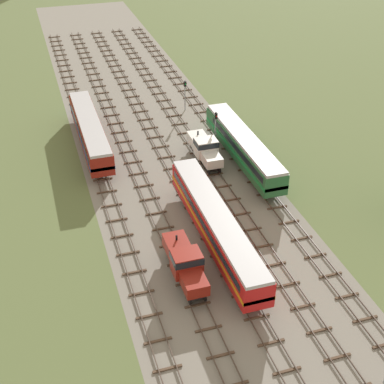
{
  "coord_description": "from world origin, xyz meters",
  "views": [
    {
      "loc": [
        -15.69,
        0.35,
        35.17
      ],
      "look_at": [
        0.0,
        50.33,
        1.5
      ],
      "focal_mm": 51.61,
      "sensor_mm": 36.0,
      "label": 1
    }
  ],
  "objects_px": {
    "shunter_loco_centre_far": "(205,148)",
    "signal_post_nearest": "(216,127)",
    "shunter_loco_left_near": "(185,262)",
    "diesel_railcar_far_left_farther": "(90,130)",
    "signal_post_mid": "(185,91)",
    "passenger_coach_centre_left_mid": "(216,224)",
    "diesel_railcar_centre_right_midfar": "(243,146)"
  },
  "relations": [
    {
      "from": "shunter_loco_centre_far",
      "to": "signal_post_nearest",
      "type": "bearing_deg",
      "value": 46.06
    },
    {
      "from": "shunter_loco_centre_far",
      "to": "diesel_railcar_far_left_farther",
      "type": "height_order",
      "value": "diesel_railcar_far_left_farther"
    },
    {
      "from": "shunter_loco_left_near",
      "to": "shunter_loco_centre_far",
      "type": "xyz_separation_m",
      "value": [
        8.88,
        20.74,
        0.0
      ]
    },
    {
      "from": "signal_post_mid",
      "to": "signal_post_nearest",
      "type": "bearing_deg",
      "value": -90.0
    },
    {
      "from": "diesel_railcar_centre_right_midfar",
      "to": "shunter_loco_centre_far",
      "type": "bearing_deg",
      "value": 156.2
    },
    {
      "from": "passenger_coach_centre_left_mid",
      "to": "signal_post_nearest",
      "type": "bearing_deg",
      "value": 70.72
    },
    {
      "from": "signal_post_mid",
      "to": "diesel_railcar_centre_right_midfar",
      "type": "bearing_deg",
      "value": -82.97
    },
    {
      "from": "passenger_coach_centre_left_mid",
      "to": "signal_post_nearest",
      "type": "height_order",
      "value": "signal_post_nearest"
    },
    {
      "from": "shunter_loco_left_near",
      "to": "diesel_railcar_far_left_farther",
      "type": "bearing_deg",
      "value": 98.72
    },
    {
      "from": "shunter_loco_left_near",
      "to": "signal_post_nearest",
      "type": "bearing_deg",
      "value": 64.27
    },
    {
      "from": "signal_post_nearest",
      "to": "signal_post_mid",
      "type": "height_order",
      "value": "signal_post_nearest"
    },
    {
      "from": "diesel_railcar_far_left_farther",
      "to": "signal_post_nearest",
      "type": "xyz_separation_m",
      "value": [
        15.55,
        -5.91,
        0.99
      ]
    },
    {
      "from": "shunter_loco_centre_far",
      "to": "signal_post_nearest",
      "type": "relative_size",
      "value": 1.49
    },
    {
      "from": "shunter_loco_left_near",
      "to": "diesel_railcar_far_left_farther",
      "type": "relative_size",
      "value": 0.41
    },
    {
      "from": "diesel_railcar_far_left_farther",
      "to": "signal_post_mid",
      "type": "height_order",
      "value": "signal_post_mid"
    },
    {
      "from": "shunter_loco_left_near",
      "to": "diesel_railcar_centre_right_midfar",
      "type": "relative_size",
      "value": 0.41
    },
    {
      "from": "passenger_coach_centre_left_mid",
      "to": "diesel_railcar_centre_right_midfar",
      "type": "xyz_separation_m",
      "value": [
        8.88,
        14.79,
        -0.02
      ]
    },
    {
      "from": "passenger_coach_centre_left_mid",
      "to": "shunter_loco_centre_far",
      "type": "relative_size",
      "value": 2.6
    },
    {
      "from": "shunter_loco_left_near",
      "to": "passenger_coach_centre_left_mid",
      "type": "xyz_separation_m",
      "value": [
        4.44,
        3.99,
        0.6
      ]
    },
    {
      "from": "shunter_loco_left_near",
      "to": "shunter_loco_centre_far",
      "type": "height_order",
      "value": "same"
    },
    {
      "from": "shunter_loco_left_near",
      "to": "passenger_coach_centre_left_mid",
      "type": "bearing_deg",
      "value": 41.93
    },
    {
      "from": "diesel_railcar_centre_right_midfar",
      "to": "signal_post_nearest",
      "type": "height_order",
      "value": "signal_post_nearest"
    },
    {
      "from": "passenger_coach_centre_left_mid",
      "to": "shunter_loco_centre_far",
      "type": "distance_m",
      "value": 17.34
    },
    {
      "from": "shunter_loco_left_near",
      "to": "signal_post_mid",
      "type": "xyz_separation_m",
      "value": [
        11.11,
        36.79,
        1.08
      ]
    },
    {
      "from": "diesel_railcar_far_left_farther",
      "to": "signal_post_nearest",
      "type": "bearing_deg",
      "value": -20.82
    },
    {
      "from": "shunter_loco_left_near",
      "to": "shunter_loco_centre_far",
      "type": "bearing_deg",
      "value": 66.81
    },
    {
      "from": "shunter_loco_left_near",
      "to": "passenger_coach_centre_left_mid",
      "type": "distance_m",
      "value": 6.0
    },
    {
      "from": "shunter_loco_left_near",
      "to": "signal_post_nearest",
      "type": "height_order",
      "value": "signal_post_nearest"
    },
    {
      "from": "passenger_coach_centre_left_mid",
      "to": "diesel_railcar_far_left_farther",
      "type": "relative_size",
      "value": 1.07
    },
    {
      "from": "shunter_loco_centre_far",
      "to": "diesel_railcar_far_left_farther",
      "type": "xyz_separation_m",
      "value": [
        -13.33,
        8.22,
        0.59
      ]
    },
    {
      "from": "shunter_loco_left_near",
      "to": "signal_post_nearest",
      "type": "distance_m",
      "value": 25.63
    },
    {
      "from": "shunter_loco_centre_far",
      "to": "signal_post_nearest",
      "type": "xyz_separation_m",
      "value": [
        2.22,
        2.31,
        1.58
      ]
    }
  ]
}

